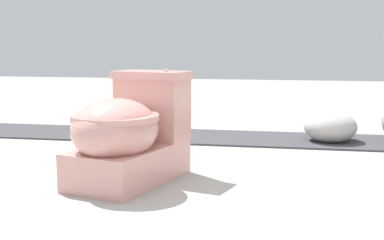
# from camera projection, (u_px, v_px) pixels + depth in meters

# --- Properties ---
(ground_plane) EXTENTS (14.00, 14.00, 0.00)m
(ground_plane) POSITION_uv_depth(u_px,v_px,m) (136.00, 188.00, 2.39)
(ground_plane) COLOR #A8A59E
(gravel_strip) EXTENTS (0.56, 8.00, 0.01)m
(gravel_strip) POSITION_uv_depth(u_px,v_px,m) (264.00, 139.00, 3.56)
(gravel_strip) COLOR #423F44
(gravel_strip) RESTS_ON ground
(toilet) EXTENTS (0.71, 0.53, 0.52)m
(toilet) POSITION_uv_depth(u_px,v_px,m) (128.00, 135.00, 2.46)
(toilet) COLOR #E09E93
(toilet) RESTS_ON ground
(boulder_far) EXTENTS (0.48, 0.48, 0.20)m
(boulder_far) POSITION_uv_depth(u_px,v_px,m) (330.00, 127.00, 3.45)
(boulder_far) COLOR #B7B2AD
(boulder_far) RESTS_ON ground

